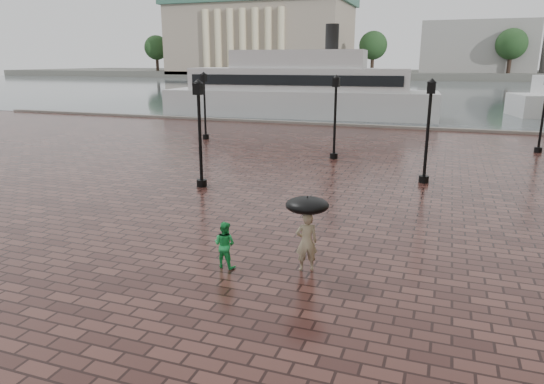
# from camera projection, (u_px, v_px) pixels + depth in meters

# --- Properties ---
(ground) EXTENTS (300.00, 300.00, 0.00)m
(ground) POSITION_uv_depth(u_px,v_px,m) (234.00, 326.00, 9.93)
(ground) COLOR #331A17
(ground) RESTS_ON ground
(harbour_water) EXTENTS (240.00, 240.00, 0.00)m
(harbour_water) POSITION_uv_depth(u_px,v_px,m) (429.00, 89.00, 93.47)
(harbour_water) COLOR #424C50
(harbour_water) RESTS_ON ground
(quay_edge) EXTENTS (80.00, 0.60, 0.30)m
(quay_edge) POSITION_uv_depth(u_px,v_px,m) (397.00, 128.00, 38.99)
(quay_edge) COLOR slate
(quay_edge) RESTS_ON ground
(far_shore) EXTENTS (300.00, 60.00, 2.00)m
(far_shore) POSITION_uv_depth(u_px,v_px,m) (439.00, 74.00, 154.96)
(far_shore) COLOR #4C4C47
(far_shore) RESTS_ON ground
(museum) EXTENTS (57.00, 32.50, 26.00)m
(museum) POSITION_uv_depth(u_px,v_px,m) (261.00, 33.00, 155.57)
(museum) COLOR gray
(museum) RESTS_ON ground
(far_trees) EXTENTS (188.00, 8.00, 13.50)m
(far_trees) POSITION_uv_depth(u_px,v_px,m) (439.00, 45.00, 132.77)
(far_trees) COLOR #2D2119
(far_trees) RESTS_ON ground
(street_lamps) EXTENTS (21.44, 14.44, 4.40)m
(street_lamps) POSITION_uv_depth(u_px,v_px,m) (341.00, 118.00, 25.83)
(street_lamps) COLOR black
(street_lamps) RESTS_ON ground
(adult_pedestrian) EXTENTS (0.67, 0.57, 1.56)m
(adult_pedestrian) POSITION_uv_depth(u_px,v_px,m) (306.00, 242.00, 12.39)
(adult_pedestrian) COLOR tan
(adult_pedestrian) RESTS_ON ground
(child_pedestrian) EXTENTS (0.65, 0.53, 1.25)m
(child_pedestrian) POSITION_uv_depth(u_px,v_px,m) (225.00, 245.00, 12.63)
(child_pedestrian) COLOR green
(child_pedestrian) RESTS_ON ground
(ferry_near) EXTENTS (26.38, 8.12, 8.53)m
(ferry_near) POSITION_uv_depth(u_px,v_px,m) (299.00, 89.00, 46.88)
(ferry_near) COLOR silver
(ferry_near) RESTS_ON ground
(umbrella) EXTENTS (1.10, 1.10, 1.10)m
(umbrella) POSITION_uv_depth(u_px,v_px,m) (307.00, 205.00, 12.13)
(umbrella) COLOR black
(umbrella) RESTS_ON ground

